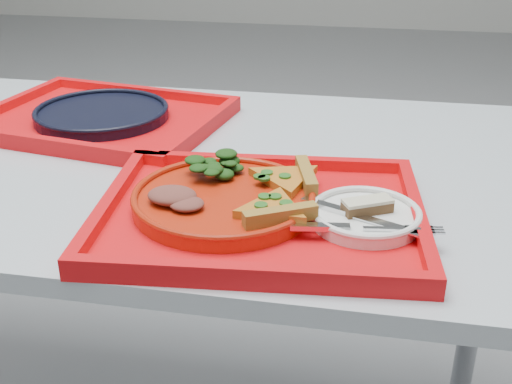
% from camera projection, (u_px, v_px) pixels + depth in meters
% --- Properties ---
extents(table, '(1.60, 0.80, 0.75)m').
position_uv_depth(table, '(118.00, 189.00, 1.17)').
color(table, '#AFBCC4').
rests_on(table, ground).
extents(tray_main, '(0.48, 0.39, 0.01)m').
position_uv_depth(tray_main, '(260.00, 217.00, 0.90)').
color(tray_main, red).
rests_on(tray_main, table).
extents(tray_far, '(0.50, 0.42, 0.01)m').
position_uv_depth(tray_far, '(103.00, 121.00, 1.27)').
color(tray_far, red).
rests_on(tray_far, table).
extents(dinner_plate, '(0.26, 0.26, 0.02)m').
position_uv_depth(dinner_plate, '(224.00, 201.00, 0.91)').
color(dinner_plate, '#AE210B').
rests_on(dinner_plate, tray_main).
extents(side_plate, '(0.15, 0.15, 0.01)m').
position_uv_depth(side_plate, '(365.00, 218.00, 0.87)').
color(side_plate, white).
rests_on(side_plate, tray_main).
extents(navy_plate, '(0.26, 0.26, 0.02)m').
position_uv_depth(navy_plate, '(102.00, 115.00, 1.26)').
color(navy_plate, black).
rests_on(navy_plate, tray_far).
extents(pizza_slice_a, '(0.14, 0.15, 0.02)m').
position_uv_depth(pizza_slice_a, '(273.00, 206.00, 0.86)').
color(pizza_slice_a, gold).
rests_on(pizza_slice_a, dinner_plate).
extents(pizza_slice_b, '(0.15, 0.14, 0.02)m').
position_uv_depth(pizza_slice_b, '(286.00, 176.00, 0.95)').
color(pizza_slice_b, gold).
rests_on(pizza_slice_b, dinner_plate).
extents(salad_heap, '(0.08, 0.07, 0.04)m').
position_uv_depth(salad_heap, '(214.00, 163.00, 0.97)').
color(salad_heap, black).
rests_on(salad_heap, dinner_plate).
extents(meat_portion, '(0.07, 0.06, 0.02)m').
position_uv_depth(meat_portion, '(172.00, 195.00, 0.89)').
color(meat_portion, brown).
rests_on(meat_portion, dinner_plate).
extents(dessert_bar, '(0.07, 0.06, 0.02)m').
position_uv_depth(dessert_bar, '(367.00, 206.00, 0.87)').
color(dessert_bar, '#452A17').
rests_on(dessert_bar, side_plate).
extents(knife, '(0.18, 0.09, 0.01)m').
position_uv_depth(knife, '(363.00, 217.00, 0.85)').
color(knife, silver).
rests_on(knife, side_plate).
extents(fork, '(0.19, 0.05, 0.01)m').
position_uv_depth(fork, '(362.00, 228.00, 0.83)').
color(fork, silver).
rests_on(fork, side_plate).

